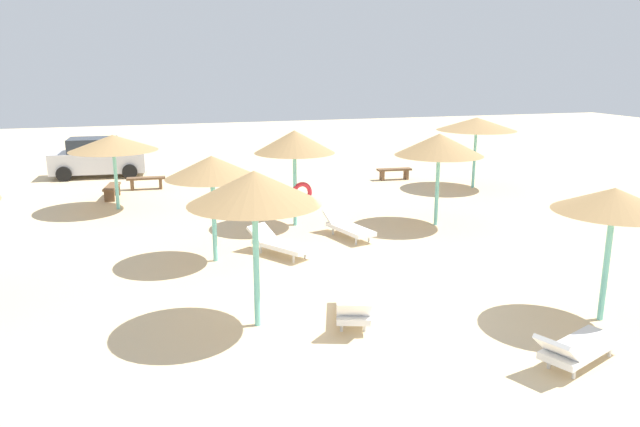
{
  "coord_description": "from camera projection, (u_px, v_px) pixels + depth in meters",
  "views": [
    {
      "loc": [
        -4.37,
        -11.45,
        4.97
      ],
      "look_at": [
        0.0,
        3.0,
        1.2
      ],
      "focal_mm": 34.13,
      "sensor_mm": 36.0,
      "label": 1
    }
  ],
  "objects": [
    {
      "name": "ground_plane",
      "position": [
        360.0,
        300.0,
        13.06
      ],
      "size": [
        80.0,
        80.0,
        0.0
      ],
      "primitive_type": "plane",
      "color": "beige"
    },
    {
      "name": "parasol_0",
      "position": [
        212.0,
        167.0,
        15.05
      ],
      "size": [
        2.33,
        2.33,
        2.72
      ],
      "color": "#6BC6BC",
      "rests_on": "ground"
    },
    {
      "name": "parasol_1",
      "position": [
        254.0,
        188.0,
        11.16
      ],
      "size": [
        2.5,
        2.5,
        3.05
      ],
      "color": "#6BC6BC",
      "rests_on": "ground"
    },
    {
      "name": "parasol_2",
      "position": [
        614.0,
        201.0,
        11.49
      ],
      "size": [
        2.26,
        2.26,
        2.67
      ],
      "color": "#6BC6BC",
      "rests_on": "ground"
    },
    {
      "name": "parasol_3",
      "position": [
        295.0,
        143.0,
        18.42
      ],
      "size": [
        2.47,
        2.47,
        2.97
      ],
      "color": "#6BC6BC",
      "rests_on": "ground"
    },
    {
      "name": "parasol_4",
      "position": [
        439.0,
        145.0,
        18.49
      ],
      "size": [
        2.71,
        2.71,
        2.86
      ],
      "color": "#6BC6BC",
      "rests_on": "ground"
    },
    {
      "name": "parasol_6",
      "position": [
        113.0,
        143.0,
        20.57
      ],
      "size": [
        2.96,
        2.96,
        2.58
      ],
      "color": "#6BC6BC",
      "rests_on": "ground"
    },
    {
      "name": "parasol_7",
      "position": [
        477.0,
        124.0,
        24.14
      ],
      "size": [
        3.15,
        3.15,
        2.83
      ],
      "color": "#6BC6BC",
      "rests_on": "ground"
    },
    {
      "name": "lounger_0",
      "position": [
        279.0,
        243.0,
        16.06
      ],
      "size": [
        1.56,
        1.94,
        0.69
      ],
      "color": "white",
      "rests_on": "ground"
    },
    {
      "name": "lounger_1",
      "position": [
        353.0,
        306.0,
        11.91
      ],
      "size": [
        1.2,
        1.98,
        0.76
      ],
      "color": "white",
      "rests_on": "ground"
    },
    {
      "name": "lounger_2",
      "position": [
        577.0,
        347.0,
        10.19
      ],
      "size": [
        1.99,
        1.31,
        0.72
      ],
      "color": "white",
      "rests_on": "ground"
    },
    {
      "name": "lounger_3",
      "position": [
        348.0,
        227.0,
        17.67
      ],
      "size": [
        1.1,
        2.0,
        0.68
      ],
      "color": "white",
      "rests_on": "ground"
    },
    {
      "name": "bench_0",
      "position": [
        112.0,
        189.0,
        22.69
      ],
      "size": [
        0.63,
        1.54,
        0.49
      ],
      "color": "brown",
      "rests_on": "ground"
    },
    {
      "name": "bench_1",
      "position": [
        394.0,
        172.0,
        26.3
      ],
      "size": [
        1.53,
        0.51,
        0.49
      ],
      "color": "brown",
      "rests_on": "ground"
    },
    {
      "name": "bench_2",
      "position": [
        146.0,
        181.0,
        24.32
      ],
      "size": [
        1.52,
        0.49,
        0.49
      ],
      "color": "brown",
      "rests_on": "ground"
    },
    {
      "name": "parked_car",
      "position": [
        98.0,
        158.0,
        26.93
      ],
      "size": [
        4.1,
        2.19,
        1.72
      ],
      "color": "silver",
      "rests_on": "ground"
    }
  ]
}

